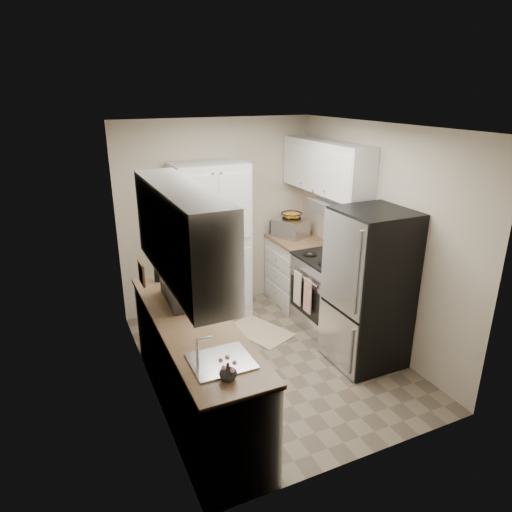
{
  "coord_description": "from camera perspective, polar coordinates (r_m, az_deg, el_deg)",
  "views": [
    {
      "loc": [
        -1.96,
        -3.89,
        2.83
      ],
      "look_at": [
        -0.11,
        0.15,
        1.19
      ],
      "focal_mm": 32.0,
      "sensor_mm": 36.0,
      "label": 1
    }
  ],
  "objects": [
    {
      "name": "microwave",
      "position": [
        4.38,
        -8.64,
        -3.55
      ],
      "size": [
        0.41,
        0.6,
        0.32
      ],
      "primitive_type": "imported",
      "rotation": [
        0.0,
        0.0,
        1.54
      ],
      "color": "silver",
      "rests_on": "countertop_left"
    },
    {
      "name": "electric_range",
      "position": [
        5.7,
        8.96,
        -4.4
      ],
      "size": [
        0.71,
        0.78,
        1.13
      ],
      "color": "#B7B7BC",
      "rests_on": "ground"
    },
    {
      "name": "cutting_board",
      "position": [
        4.92,
        -10.11,
        -1.06
      ],
      "size": [
        0.03,
        0.24,
        0.3
      ],
      "primitive_type": "cube",
      "rotation": [
        0.0,
        0.0,
        -0.03
      ],
      "color": "#3C8139",
      "rests_on": "countertop_left"
    },
    {
      "name": "kitchen_mat",
      "position": [
        5.72,
        0.45,
        -9.38
      ],
      "size": [
        0.74,
        0.9,
        0.01
      ],
      "primitive_type": "cube",
      "rotation": [
        0.0,
        0.0,
        0.4
      ],
      "color": "beige",
      "rests_on": "ground"
    },
    {
      "name": "wine_bottle",
      "position": [
        4.86,
        -12.28,
        -1.62
      ],
      "size": [
        0.07,
        0.07,
        0.28
      ],
      "primitive_type": "cylinder",
      "color": "black",
      "rests_on": "countertop_left"
    },
    {
      "name": "countertop_right",
      "position": [
        6.19,
        5.25,
        1.96
      ],
      "size": [
        0.63,
        0.83,
        0.04
      ],
      "primitive_type": "cube",
      "color": "#846647",
      "rests_on": "base_cabinet_right"
    },
    {
      "name": "countertop_left",
      "position": [
        4.08,
        -7.95,
        -8.19
      ],
      "size": [
        0.63,
        2.33,
        0.04
      ],
      "primitive_type": "cube",
      "color": "#846647",
      "rests_on": "base_cabinet_left"
    },
    {
      "name": "fruit_basket",
      "position": [
        6.23,
        4.49,
        5.24
      ],
      "size": [
        0.36,
        0.36,
        0.12
      ],
      "primitive_type": null,
      "rotation": [
        0.0,
        0.0,
        -0.31
      ],
      "color": "orange",
      "rests_on": "toaster_oven"
    },
    {
      "name": "flower_vase",
      "position": [
        3.26,
        -3.53,
        -14.24
      ],
      "size": [
        0.14,
        0.14,
        0.13
      ],
      "primitive_type": "imported",
      "rotation": [
        0.0,
        0.0,
        0.13
      ],
      "color": "silver",
      "rests_on": "countertop_left"
    },
    {
      "name": "room_shell",
      "position": [
        4.51,
        1.91,
        4.73
      ],
      "size": [
        2.64,
        3.24,
        2.52
      ],
      "color": "beige",
      "rests_on": "ground"
    },
    {
      "name": "refrigerator",
      "position": [
        4.95,
        13.92,
        -3.99
      ],
      "size": [
        0.7,
        0.72,
        1.7
      ],
      "primitive_type": "cube",
      "color": "#B7B7BC",
      "rests_on": "ground"
    },
    {
      "name": "ground",
      "position": [
        5.2,
        1.83,
        -12.77
      ],
      "size": [
        3.2,
        3.2,
        0.0
      ],
      "primitive_type": "plane",
      "color": "#7A6B56",
      "rests_on": "ground"
    },
    {
      "name": "base_cabinet_right",
      "position": [
        6.35,
        5.12,
        -1.98
      ],
      "size": [
        0.6,
        0.8,
        0.88
      ],
      "primitive_type": "cube",
      "color": "silver",
      "rests_on": "ground"
    },
    {
      "name": "base_cabinet_left",
      "position": [
        4.32,
        -7.65,
        -13.57
      ],
      "size": [
        0.6,
        2.3,
        0.88
      ],
      "primitive_type": "cube",
      "color": "silver",
      "rests_on": "ground"
    },
    {
      "name": "pantry_cabinet",
      "position": [
        5.8,
        -5.62,
        1.72
      ],
      "size": [
        0.9,
        0.55,
        2.0
      ],
      "primitive_type": "cube",
      "color": "silver",
      "rests_on": "ground"
    },
    {
      "name": "toaster_oven",
      "position": [
        6.24,
        4.33,
        3.53
      ],
      "size": [
        0.48,
        0.53,
        0.25
      ],
      "primitive_type": "cube",
      "rotation": [
        0.0,
        0.0,
        0.42
      ],
      "color": "#B7B6BB",
      "rests_on": "countertop_right"
    }
  ]
}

